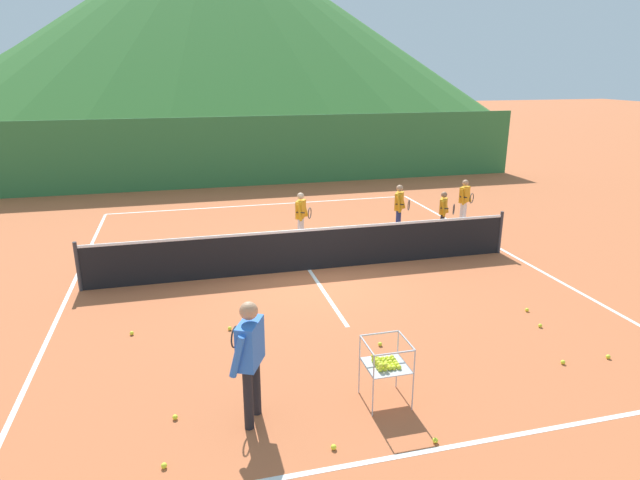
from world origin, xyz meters
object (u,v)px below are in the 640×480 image
(tennis_ball_7, at_px, (132,333))
(ball_cart, at_px, (385,363))
(tennis_ball_3, at_px, (164,466))
(tennis_ball_0, at_px, (608,357))
(tennis_ball_2, at_px, (380,344))
(tennis_ball_11, at_px, (230,328))
(student_3, at_px, (465,198))
(tennis_ball_5, at_px, (563,362))
(student_1, at_px, (399,204))
(tennis_ball_4, at_px, (175,417))
(tennis_ball_6, at_px, (540,326))
(tennis_net, at_px, (309,249))
(tennis_ball_1, at_px, (435,440))
(instructor, at_px, (250,351))
(student_2, at_px, (444,209))
(tennis_ball_9, at_px, (527,310))
(student_0, at_px, (301,213))
(tennis_ball_10, at_px, (334,447))

(tennis_ball_7, bearing_deg, ball_cart, -39.82)
(tennis_ball_3, bearing_deg, tennis_ball_0, 6.74)
(ball_cart, relative_size, tennis_ball_7, 13.22)
(tennis_ball_2, bearing_deg, tennis_ball_11, 153.10)
(student_3, relative_size, ball_cart, 1.45)
(student_3, xyz_separation_m, tennis_ball_5, (-2.43, -7.60, -0.75))
(student_1, height_order, tennis_ball_2, student_1)
(tennis_ball_4, height_order, tennis_ball_6, same)
(tennis_net, relative_size, student_1, 7.20)
(tennis_ball_6, relative_size, tennis_ball_11, 1.00)
(tennis_ball_1, bearing_deg, tennis_ball_3, 173.38)
(instructor, distance_m, tennis_ball_0, 5.71)
(ball_cart, height_order, tennis_ball_1, ball_cart)
(student_2, relative_size, tennis_ball_11, 17.63)
(ball_cart, relative_size, tennis_ball_4, 13.22)
(tennis_ball_1, height_order, tennis_ball_9, same)
(tennis_ball_5, bearing_deg, student_0, 109.79)
(tennis_ball_6, bearing_deg, instructor, -165.46)
(student_2, relative_size, tennis_ball_5, 17.63)
(student_0, bearing_deg, ball_cart, -93.77)
(tennis_ball_3, xyz_separation_m, tennis_ball_6, (6.37, 2.01, 0.00))
(ball_cart, height_order, tennis_ball_6, ball_cart)
(tennis_ball_6, bearing_deg, tennis_net, 130.77)
(instructor, relative_size, tennis_ball_9, 24.52)
(tennis_ball_5, height_order, tennis_ball_10, same)
(tennis_ball_2, distance_m, tennis_ball_6, 2.97)
(student_0, xyz_separation_m, student_3, (4.98, 0.52, -0.01))
(tennis_ball_4, relative_size, tennis_ball_9, 1.00)
(student_0, relative_size, tennis_ball_9, 19.35)
(student_2, xyz_separation_m, tennis_ball_6, (-0.89, -5.56, -0.69))
(tennis_ball_4, relative_size, tennis_ball_11, 1.00)
(student_2, bearing_deg, tennis_ball_3, -133.81)
(tennis_ball_5, bearing_deg, tennis_ball_7, 157.66)
(tennis_net, bearing_deg, student_0, 82.08)
(tennis_ball_0, xyz_separation_m, tennis_ball_2, (-3.33, 1.28, 0.00))
(tennis_ball_10, distance_m, tennis_ball_11, 3.56)
(student_0, bearing_deg, tennis_ball_7, -131.97)
(tennis_ball_4, height_order, tennis_ball_10, same)
(tennis_ball_1, xyz_separation_m, tennis_ball_7, (-3.78, 3.88, 0.00))
(tennis_net, relative_size, student_0, 7.39)
(tennis_ball_9, xyz_separation_m, tennis_ball_10, (-4.58, -2.82, 0.00))
(tennis_ball_0, xyz_separation_m, tennis_ball_9, (-0.19, 1.84, 0.00))
(student_1, distance_m, tennis_ball_6, 6.08)
(student_3, height_order, tennis_ball_6, student_3)
(student_3, height_order, tennis_ball_2, student_3)
(tennis_ball_3, distance_m, tennis_ball_5, 5.99)
(tennis_ball_3, xyz_separation_m, tennis_ball_5, (5.93, 0.83, 0.00))
(student_0, bearing_deg, tennis_ball_0, -64.81)
(student_0, distance_m, tennis_ball_0, 7.90)
(tennis_ball_1, distance_m, tennis_ball_6, 3.97)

